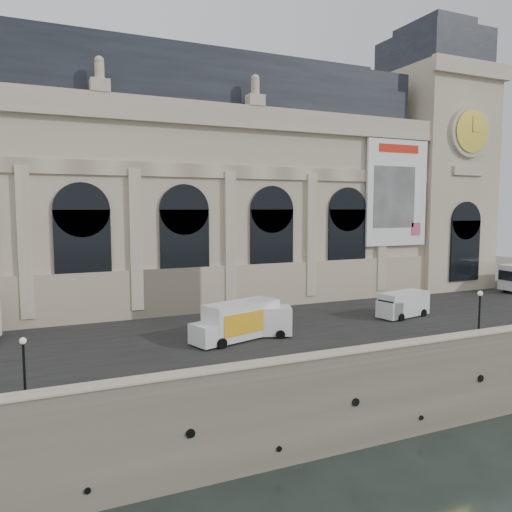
{
  "coord_description": "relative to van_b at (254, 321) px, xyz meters",
  "views": [
    {
      "loc": [
        -18.14,
        -28.1,
        17.2
      ],
      "look_at": [
        4.13,
        22.0,
        11.87
      ],
      "focal_mm": 35.0,
      "sensor_mm": 36.0,
      "label": 1
    }
  ],
  "objects": [
    {
      "name": "museum",
      "position": [
        -4.98,
        19.95,
        12.38
      ],
      "size": [
        69.0,
        18.7,
        29.1
      ],
      "color": "beige",
      "rests_on": "quay"
    },
    {
      "name": "quay",
      "position": [
        0.99,
        24.09,
        -4.34
      ],
      "size": [
        160.0,
        70.0,
        6.0
      ],
      "primitive_type": "cube",
      "color": "gray",
      "rests_on": "ground"
    },
    {
      "name": "lamp_left",
      "position": [
        -18.01,
        -8.21,
        0.57
      ],
      "size": [
        0.39,
        0.39,
        3.84
      ],
      "color": "black",
      "rests_on": "quay"
    },
    {
      "name": "ground",
      "position": [
        0.99,
        -10.91,
        -7.34
      ],
      "size": [
        260.0,
        260.0,
        0.0
      ],
      "primitive_type": "plane",
      "color": "black",
      "rests_on": "ground"
    },
    {
      "name": "street",
      "position": [
        0.99,
        3.09,
        -1.31
      ],
      "size": [
        160.0,
        24.0,
        0.06
      ],
      "primitive_type": "cube",
      "color": "#2D2D2D",
      "rests_on": "quay"
    },
    {
      "name": "van_b",
      "position": [
        0.0,
        0.0,
        0.0
      ],
      "size": [
        6.29,
        4.06,
        2.62
      ],
      "color": "white",
      "rests_on": "quay"
    },
    {
      "name": "parapet",
      "position": [
        0.99,
        -10.31,
        -0.72
      ],
      "size": [
        160.0,
        1.4,
        1.21
      ],
      "color": "gray",
      "rests_on": "quay"
    },
    {
      "name": "clock_pavilion",
      "position": [
        34.99,
        17.02,
        16.08
      ],
      "size": [
        13.0,
        14.72,
        36.7
      ],
      "color": "beige",
      "rests_on": "quay"
    },
    {
      "name": "box_truck",
      "position": [
        -1.78,
        -0.57,
        0.28
      ],
      "size": [
        8.37,
        4.81,
        3.22
      ],
      "color": "white",
      "rests_on": "quay"
    },
    {
      "name": "lamp_right",
      "position": [
        16.99,
        -8.78,
        0.76
      ],
      "size": [
        0.43,
        0.43,
        4.22
      ],
      "color": "black",
      "rests_on": "quay"
    },
    {
      "name": "van_c",
      "position": [
        16.77,
        0.73,
        -0.0
      ],
      "size": [
        6.21,
        3.37,
        2.62
      ],
      "color": "silver",
      "rests_on": "quay"
    }
  ]
}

